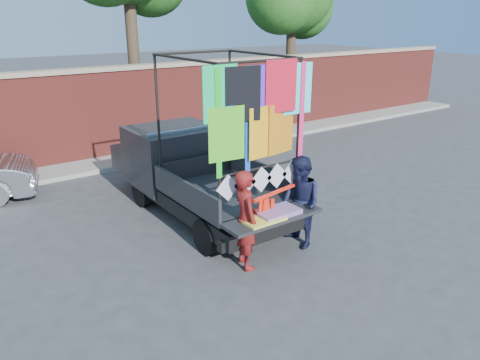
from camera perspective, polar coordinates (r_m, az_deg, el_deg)
ground at (r=8.75m, az=4.14°, el=-7.50°), size 90.00×90.00×0.00m
brick_wall at (r=14.15m, az=-14.22°, el=8.16°), size 30.00×0.45×2.61m
curb at (r=13.82m, az=-12.70°, el=2.60°), size 30.00×1.20×0.12m
pickup_truck at (r=10.05m, az=-6.61°, el=1.24°), size 2.10×5.27×3.32m
woman at (r=7.58m, az=0.69°, el=-4.84°), size 0.54×0.69×1.68m
man at (r=8.34m, az=7.35°, el=-2.73°), size 0.74×0.89×1.66m
streamer_bundle at (r=7.83m, az=3.62°, el=-3.17°), size 1.02×0.24×0.71m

